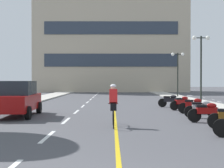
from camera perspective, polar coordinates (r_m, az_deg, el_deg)
The scene contains 25 objects.
ground_plane at distance 24.91m, azimuth -0.46°, elevation -3.63°, with size 140.00×140.00×0.00m, color #47474C.
curb_left at distance 28.84m, azimuth -14.91°, elevation -2.96°, with size 2.40×72.00×0.12m, color #B7B2A8.
curb_right at distance 28.79m, azimuth 14.07°, elevation -2.96°, with size 2.40×72.00×0.12m, color #B7B2A8.
lane_dash_1 at distance 10.23m, azimuth -12.26°, elevation -9.65°, with size 0.14×2.20×0.01m, color silver.
lane_dash_2 at distance 14.12m, azimuth -8.85°, elevation -6.82°, with size 0.14×2.20×0.01m, color silver.
lane_dash_3 at distance 18.06m, azimuth -6.93°, elevation -5.21°, with size 0.14×2.20×0.01m, color silver.
lane_dash_4 at distance 22.02m, azimuth -5.71°, elevation -4.17°, with size 0.14×2.20×0.01m, color silver.
lane_dash_5 at distance 25.99m, azimuth -4.87°, elevation -3.45°, with size 0.14×2.20×0.01m, color silver.
lane_dash_6 at distance 29.97m, azimuth -4.25°, elevation -2.92°, with size 0.14×2.20×0.01m, color silver.
lane_dash_7 at distance 33.96m, azimuth -3.77°, elevation -2.51°, with size 0.14×2.20×0.01m, color silver.
lane_dash_8 at distance 37.95m, azimuth -3.40°, elevation -2.19°, with size 0.14×2.20×0.01m, color silver.
lane_dash_9 at distance 41.94m, azimuth -3.10°, elevation -1.93°, with size 0.14×2.20×0.01m, color silver.
lane_dash_10 at distance 45.93m, azimuth -2.85°, elevation -1.71°, with size 0.14×2.20×0.01m, color silver.
lane_dash_11 at distance 49.92m, azimuth -2.64°, elevation -1.53°, with size 0.14×2.20×0.01m, color silver.
centre_line_yellow at distance 27.90m, azimuth 0.08°, elevation -3.17°, with size 0.12×66.00×0.01m, color gold.
office_building at distance 53.20m, azimuth -0.38°, elevation 7.94°, with size 25.65×7.95×17.33m.
street_lamp_mid at distance 25.84m, azimuth 16.20°, elevation 5.48°, with size 1.46×0.36×5.40m.
street_lamp_far at distance 34.33m, azimuth 12.05°, elevation 3.67°, with size 1.46×0.36×4.84m.
parked_car_near at distance 16.34m, azimuth -17.60°, elevation -2.62°, with size 2.12×4.29×1.82m.
motorcycle_3 at distance 13.96m, azimuth 17.26°, elevation -4.98°, with size 1.70×0.60×0.92m.
motorcycle_4 at distance 15.51m, azimuth 16.35°, elevation -4.43°, with size 1.70×0.60×0.92m.
motorcycle_5 at distance 17.41m, azimuth 14.94°, elevation -3.88°, with size 1.68×0.66×0.92m.
motorcycle_6 at distance 19.50m, azimuth 12.86°, elevation -3.41°, with size 1.64×0.80×0.92m.
motorcycle_7 at distance 21.36m, azimuth 10.75°, elevation -3.06°, with size 1.68×0.67×0.92m.
cyclist_rider at distance 12.13m, azimuth 0.03°, elevation -3.83°, with size 0.42×1.77×1.71m.
Camera 1 is at (0.10, -3.85, 1.81)m, focal length 48.58 mm.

